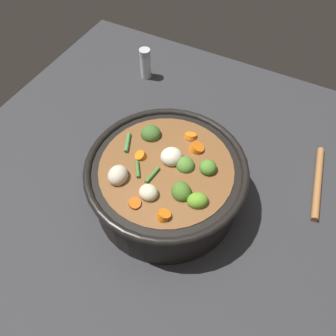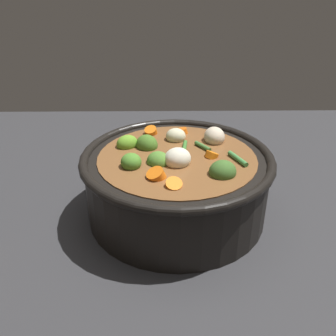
% 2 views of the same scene
% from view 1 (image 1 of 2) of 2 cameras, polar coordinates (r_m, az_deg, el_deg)
% --- Properties ---
extents(ground_plane, '(1.10, 1.10, 0.00)m').
position_cam_1_polar(ground_plane, '(0.77, -0.26, -4.99)').
color(ground_plane, '#2D2D30').
extents(cooking_pot, '(0.33, 0.33, 0.14)m').
position_cam_1_polar(cooking_pot, '(0.72, -0.28, -2.32)').
color(cooking_pot, black).
rests_on(cooking_pot, ground_plane).
extents(salt_shaker, '(0.03, 0.03, 0.09)m').
position_cam_1_polar(salt_shaker, '(1.03, -3.86, 17.31)').
color(salt_shaker, silver).
rests_on(salt_shaker, ground_plane).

